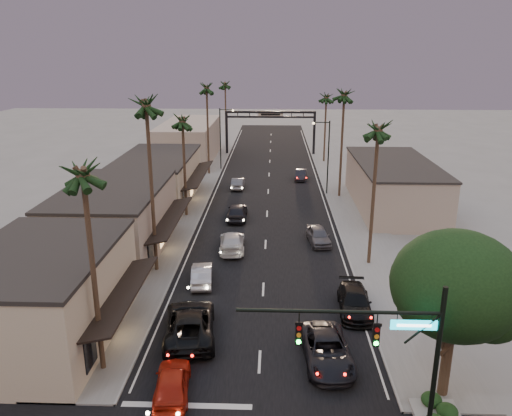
# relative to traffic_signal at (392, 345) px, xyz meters

# --- Properties ---
(ground) EXTENTS (200.00, 200.00, 0.00)m
(ground) POSITION_rel_traffic_signal_xyz_m (-5.69, 36.00, -5.08)
(ground) COLOR slate
(ground) RESTS_ON ground
(road) EXTENTS (14.00, 120.00, 0.02)m
(road) POSITION_rel_traffic_signal_xyz_m (-5.69, 41.00, -5.08)
(road) COLOR black
(road) RESTS_ON ground
(sidewalk_left) EXTENTS (5.00, 92.00, 0.12)m
(sidewalk_left) POSITION_rel_traffic_signal_xyz_m (-15.19, 48.00, -5.02)
(sidewalk_left) COLOR slate
(sidewalk_left) RESTS_ON ground
(sidewalk_right) EXTENTS (5.00, 92.00, 0.12)m
(sidewalk_right) POSITION_rel_traffic_signal_xyz_m (3.81, 48.00, -5.02)
(sidewalk_right) COLOR slate
(sidewalk_right) RESTS_ON ground
(storefront_near) EXTENTS (8.00, 12.00, 5.50)m
(storefront_near) POSITION_rel_traffic_signal_xyz_m (-18.69, 8.00, -2.33)
(storefront_near) COLOR #BBAD8E
(storefront_near) RESTS_ON ground
(storefront_mid) EXTENTS (8.00, 14.00, 5.50)m
(storefront_mid) POSITION_rel_traffic_signal_xyz_m (-18.69, 22.00, -2.33)
(storefront_mid) COLOR gray
(storefront_mid) RESTS_ON ground
(storefront_far) EXTENTS (8.00, 16.00, 5.00)m
(storefront_far) POSITION_rel_traffic_signal_xyz_m (-18.69, 38.00, -2.58)
(storefront_far) COLOR #BBAD8E
(storefront_far) RESTS_ON ground
(storefront_dist) EXTENTS (8.00, 20.00, 6.00)m
(storefront_dist) POSITION_rel_traffic_signal_xyz_m (-18.69, 61.00, -2.08)
(storefront_dist) COLOR gray
(storefront_dist) RESTS_ON ground
(building_right) EXTENTS (8.00, 18.00, 5.00)m
(building_right) POSITION_rel_traffic_signal_xyz_m (8.31, 36.00, -2.58)
(building_right) COLOR gray
(building_right) RESTS_ON ground
(traffic_signal) EXTENTS (8.51, 0.22, 7.80)m
(traffic_signal) POSITION_rel_traffic_signal_xyz_m (0.00, 0.00, 0.00)
(traffic_signal) COLOR black
(traffic_signal) RESTS_ON ground
(corner_tree) EXTENTS (6.20, 6.20, 8.80)m
(corner_tree) POSITION_rel_traffic_signal_xyz_m (3.79, 3.45, 0.90)
(corner_tree) COLOR #38281C
(corner_tree) RESTS_ON ground
(arch) EXTENTS (15.20, 0.40, 7.27)m
(arch) POSITION_rel_traffic_signal_xyz_m (-5.69, 66.00, 0.45)
(arch) COLOR black
(arch) RESTS_ON ground
(streetlight_right) EXTENTS (2.13, 0.30, 9.00)m
(streetlight_right) POSITION_rel_traffic_signal_xyz_m (1.23, 41.00, 0.25)
(streetlight_right) COLOR black
(streetlight_right) RESTS_ON ground
(streetlight_left) EXTENTS (2.13, 0.30, 9.00)m
(streetlight_left) POSITION_rel_traffic_signal_xyz_m (-12.61, 54.00, 0.25)
(streetlight_left) COLOR black
(streetlight_left) RESTS_ON ground
(palm_la) EXTENTS (3.20, 3.20, 13.20)m
(palm_la) POSITION_rel_traffic_signal_xyz_m (-14.29, 5.00, 6.36)
(palm_la) COLOR #38281C
(palm_la) RESTS_ON ground
(palm_lb) EXTENTS (3.20, 3.20, 15.20)m
(palm_lb) POSITION_rel_traffic_signal_xyz_m (-14.29, 18.00, 8.30)
(palm_lb) COLOR #38281C
(palm_lb) RESTS_ON ground
(palm_lc) EXTENTS (3.20, 3.20, 12.20)m
(palm_lc) POSITION_rel_traffic_signal_xyz_m (-14.29, 32.00, 5.39)
(palm_lc) COLOR #38281C
(palm_lc) RESTS_ON ground
(palm_ld) EXTENTS (3.20, 3.20, 14.20)m
(palm_ld) POSITION_rel_traffic_signal_xyz_m (-14.29, 51.00, 7.33)
(palm_ld) COLOR #38281C
(palm_ld) RESTS_ON ground
(palm_ra) EXTENTS (3.20, 3.20, 13.20)m
(palm_ra) POSITION_rel_traffic_signal_xyz_m (2.91, 20.00, 6.36)
(palm_ra) COLOR #38281C
(palm_ra) RESTS_ON ground
(palm_rb) EXTENTS (3.20, 3.20, 14.20)m
(palm_rb) POSITION_rel_traffic_signal_xyz_m (2.91, 40.00, 7.33)
(palm_rb) COLOR #38281C
(palm_rb) RESTS_ON ground
(palm_rc) EXTENTS (3.20, 3.20, 12.20)m
(palm_rc) POSITION_rel_traffic_signal_xyz_m (2.91, 60.00, 5.39)
(palm_rc) COLOR #38281C
(palm_rc) RESTS_ON ground
(palm_far) EXTENTS (3.20, 3.20, 13.20)m
(palm_far) POSITION_rel_traffic_signal_xyz_m (-13.99, 74.00, 6.36)
(palm_far) COLOR #38281C
(palm_far) RESTS_ON ground
(oncoming_red) EXTENTS (2.19, 4.48, 1.47)m
(oncoming_red) POSITION_rel_traffic_signal_xyz_m (-10.04, 3.00, -4.35)
(oncoming_red) COLOR #9B190B
(oncoming_red) RESTS_ON ground
(oncoming_pickup) EXTENTS (3.76, 6.75, 1.79)m
(oncoming_pickup) POSITION_rel_traffic_signal_xyz_m (-10.03, 8.50, -4.19)
(oncoming_pickup) COLOR black
(oncoming_pickup) RESTS_ON ground
(oncoming_silver) EXTENTS (1.97, 4.41, 1.41)m
(oncoming_silver) POSITION_rel_traffic_signal_xyz_m (-10.36, 15.91, -4.38)
(oncoming_silver) COLOR #98989D
(oncoming_silver) RESTS_ON ground
(oncoming_white) EXTENTS (2.51, 5.45, 1.54)m
(oncoming_white) POSITION_rel_traffic_signal_xyz_m (-8.62, 22.57, -4.31)
(oncoming_white) COLOR #BABABA
(oncoming_white) RESTS_ON ground
(oncoming_dgrey) EXTENTS (2.00, 4.95, 1.69)m
(oncoming_dgrey) POSITION_rel_traffic_signal_xyz_m (-8.79, 31.04, -4.24)
(oncoming_dgrey) COLOR black
(oncoming_dgrey) RESTS_ON ground
(oncoming_grey_far) EXTENTS (1.49, 4.23, 1.39)m
(oncoming_grey_far) POSITION_rel_traffic_signal_xyz_m (-9.59, 43.31, -4.39)
(oncoming_grey_far) COLOR #535358
(oncoming_grey_far) RESTS_ON ground
(curbside_near) EXTENTS (3.04, 5.78, 1.55)m
(curbside_near) POSITION_rel_traffic_signal_xyz_m (-1.93, 6.12, -4.31)
(curbside_near) COLOR black
(curbside_near) RESTS_ON ground
(curbside_black) EXTENTS (2.30, 5.21, 1.49)m
(curbside_black) POSITION_rel_traffic_signal_xyz_m (0.51, 11.93, -4.34)
(curbside_black) COLOR black
(curbside_black) RESTS_ON ground
(curbside_grey) EXTENTS (2.33, 4.59, 1.50)m
(curbside_grey) POSITION_rel_traffic_signal_xyz_m (-0.88, 24.50, -4.33)
(curbside_grey) COLOR #4E4E53
(curbside_grey) RESTS_ON ground
(curbside_far) EXTENTS (1.85, 4.17, 1.33)m
(curbside_far) POSITION_rel_traffic_signal_xyz_m (-1.31, 48.27, -4.42)
(curbside_far) COLOR black
(curbside_far) RESTS_ON ground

